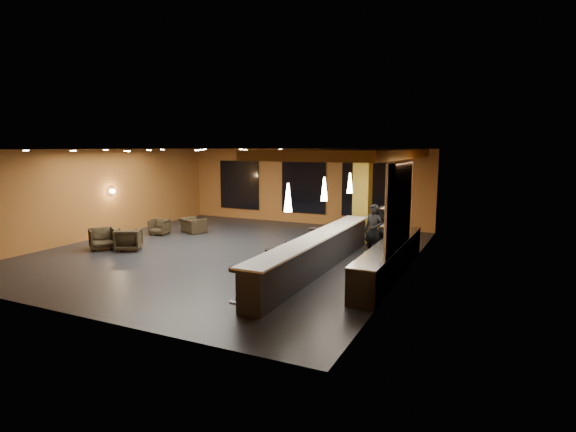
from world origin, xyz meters
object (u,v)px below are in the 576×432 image
at_px(staff_b, 384,230).
at_px(armchair_b, 129,239).
at_px(bar_counter, 317,254).
at_px(staff_a, 373,231).
at_px(pendant_1, 324,189).
at_px(bar_stool_0, 237,280).
at_px(armchair_d, 193,226).
at_px(prep_counter, 390,260).
at_px(staff_c, 397,228).
at_px(pendant_0, 288,198).
at_px(armchair_c, 159,227).
at_px(bar_stool_3, 291,250).
at_px(armchair_a, 102,239).
at_px(column, 362,196).
at_px(pendant_2, 350,183).
at_px(bar_stool_6, 332,231).
at_px(bar_stool_1, 260,271).
at_px(bar_stool_2, 272,260).
at_px(bar_stool_4, 306,245).
at_px(bar_stool_5, 314,237).

bearing_deg(staff_b, armchair_b, -141.91).
distance_m(bar_counter, staff_a, 2.58).
distance_m(pendant_1, bar_stool_0, 4.23).
xyz_separation_m(armchair_b, armchair_d, (0.05, 3.58, -0.07)).
relative_size(prep_counter, staff_c, 3.56).
bearing_deg(bar_counter, pendant_0, -90.00).
distance_m(armchair_c, bar_stool_3, 7.32).
distance_m(armchair_a, bar_stool_3, 7.03).
relative_size(column, staff_a, 2.00).
bearing_deg(bar_stool_3, staff_a, 48.76).
bearing_deg(bar_counter, pendant_2, 90.00).
bearing_deg(bar_stool_6, prep_counter, -46.24).
bearing_deg(bar_stool_1, armchair_b, 163.68).
height_order(bar_counter, staff_b, staff_b).
bearing_deg(bar_stool_3, bar_counter, -7.38).
relative_size(prep_counter, bar_stool_1, 8.19).
relative_size(armchair_c, bar_stool_2, 0.85).
height_order(armchair_b, armchair_d, armchair_b).
distance_m(column, pendant_0, 6.63).
height_order(staff_b, bar_stool_3, staff_b).
bearing_deg(bar_stool_2, armchair_c, 153.23).
distance_m(pendant_2, bar_stool_4, 2.78).
xyz_separation_m(armchair_d, bar_stool_4, (6.05, -2.10, 0.16)).
bearing_deg(pendant_0, bar_stool_2, 137.87).
xyz_separation_m(bar_stool_3, bar_stool_4, (0.07, 1.01, -0.03)).
height_order(pendant_0, staff_c, pendant_0).
relative_size(bar_counter, pendant_2, 11.43).
bearing_deg(armchair_d, armchair_b, 110.40).
distance_m(armchair_d, bar_stool_1, 8.21).
height_order(prep_counter, pendant_0, pendant_0).
relative_size(staff_b, armchair_c, 2.32).
xyz_separation_m(pendant_2, bar_stool_0, (-0.72, -6.25, -1.82)).
bearing_deg(staff_a, staff_b, 84.92).
xyz_separation_m(column, pendant_0, (0.00, -6.60, 0.60)).
height_order(armchair_a, bar_stool_2, bar_stool_2).
bearing_deg(staff_c, bar_stool_1, -90.66).
bearing_deg(armchair_a, bar_stool_0, -74.74).
relative_size(staff_c, bar_stool_0, 2.05).
relative_size(column, bar_stool_1, 4.78).
height_order(bar_counter, pendant_0, pendant_0).
distance_m(prep_counter, staff_b, 2.56).
relative_size(column, armchair_c, 4.97).
relative_size(pendant_0, bar_stool_4, 0.95).
height_order(armchair_b, bar_stool_6, bar_stool_6).
bearing_deg(bar_stool_2, staff_c, 61.83).
bearing_deg(column, pendant_1, -90.00).
distance_m(armchair_b, bar_stool_5, 6.48).
distance_m(staff_c, armchair_b, 9.29).
relative_size(bar_counter, pendant_0, 11.43).
relative_size(staff_c, bar_stool_3, 2.15).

